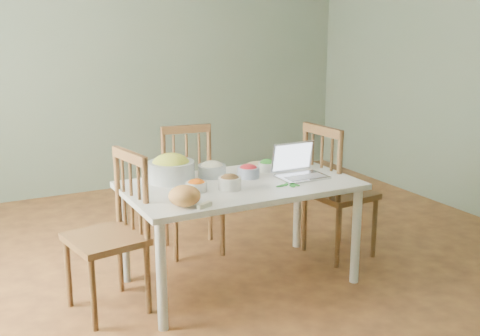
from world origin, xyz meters
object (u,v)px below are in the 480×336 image
dining_table (240,233)px  chair_left (105,235)px  chair_far (193,191)px  chair_right (340,190)px  bread_boule (185,196)px  bowl_squash (171,168)px  laptop (303,162)px

dining_table → chair_left: chair_left is taller
dining_table → chair_left: bearing=178.7°
chair_far → chair_right: 1.10m
dining_table → chair_left: size_ratio=1.53×
bread_boule → bowl_squash: 0.54m
chair_left → laptop: bearing=75.5°
chair_right → laptop: size_ratio=3.14×
bowl_squash → chair_far: bearing=51.8°
chair_right → bowl_squash: 1.31m
bowl_squash → chair_left: bearing=-156.3°
chair_left → laptop: chair_left is taller
chair_far → bowl_squash: size_ratio=3.08×
chair_right → laptop: 0.58m
bread_boule → bowl_squash: (0.12, 0.53, 0.03)m
chair_far → laptop: bearing=-48.1°
chair_far → dining_table: bearing=-76.3°
bread_boule → laptop: 0.96m
chair_right → dining_table: bearing=91.0°
chair_left → laptop: size_ratio=3.06×
chair_far → chair_left: 1.06m
chair_left → bowl_squash: bearing=103.7°
dining_table → laptop: bearing=-11.1°
chair_left → chair_far: bearing=117.3°
bread_boule → laptop: laptop is taller
chair_right → bread_boule: size_ratio=5.39×
chair_left → chair_right: bearing=82.5°
bread_boule → chair_right: bearing=15.2°
dining_table → chair_far: chair_far is taller
bowl_squash → laptop: laptop is taller
chair_right → bowl_squash: chair_right is taller
chair_far → bowl_squash: bearing=-119.5°
bowl_squash → laptop: size_ratio=0.96×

